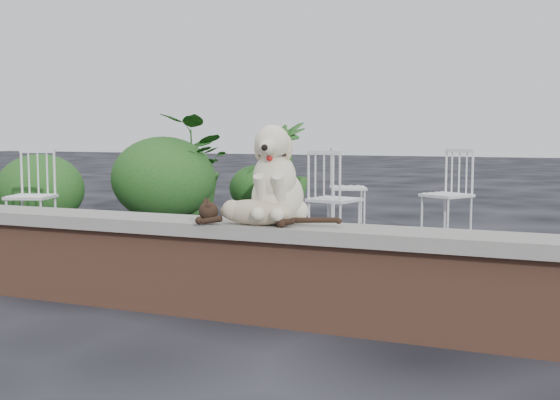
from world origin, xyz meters
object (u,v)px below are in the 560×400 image
at_px(dog, 278,173).
at_px(chair_d, 447,193).
at_px(chair_e, 348,186).
at_px(chair_a, 31,195).
at_px(potted_plant_b, 283,168).
at_px(cat, 255,211).
at_px(chair_c, 334,198).
at_px(potted_plant_a, 194,165).

xyz_separation_m(dog, chair_d, (0.35, 3.72, -0.40)).
xyz_separation_m(chair_e, chair_a, (-2.66, -2.42, 0.00)).
xyz_separation_m(chair_a, potted_plant_b, (1.49, 3.19, 0.16)).
height_order(dog, chair_d, dog).
bearing_deg(potted_plant_b, dog, -67.45).
relative_size(cat, potted_plant_b, 0.79).
relative_size(dog, chair_a, 0.62).
distance_m(chair_c, chair_d, 1.33).
bearing_deg(chair_c, cat, 113.05).
bearing_deg(dog, potted_plant_a, 117.04).
distance_m(dog, potted_plant_a, 5.50).
bearing_deg(potted_plant_a, potted_plant_b, 26.41).
bearing_deg(dog, potted_plant_b, 104.35).
bearing_deg(chair_a, chair_e, 23.79).
height_order(dog, cat, dog).
bearing_deg(chair_e, chair_a, 109.69).
xyz_separation_m(cat, chair_e, (-0.84, 4.41, -0.19)).
bearing_deg(potted_plant_a, dog, -54.76).
relative_size(chair_a, chair_d, 1.00).
height_order(chair_d, potted_plant_a, potted_plant_a).
distance_m(dog, chair_c, 2.86).
height_order(cat, potted_plant_a, potted_plant_a).
bearing_deg(chair_c, potted_plant_a, -20.36).
bearing_deg(cat, chair_a, 142.18).
xyz_separation_m(chair_c, potted_plant_a, (-2.58, 1.71, 0.21)).
height_order(chair_e, potted_plant_b, potted_plant_b).
bearing_deg(cat, chair_e, 92.57).
distance_m(dog, chair_d, 3.76).
bearing_deg(chair_e, dog, 169.52).
xyz_separation_m(chair_e, potted_plant_b, (-1.17, 0.77, 0.16)).
bearing_deg(chair_e, cat, 168.11).
bearing_deg(chair_d, chair_e, -171.27).
distance_m(chair_d, potted_plant_a, 3.60).
distance_m(chair_c, potted_plant_b, 2.71).
relative_size(dog, potted_plant_a, 0.43).
bearing_deg(chair_a, chair_c, -1.10).
bearing_deg(potted_plant_b, potted_plant_a, -153.59).
bearing_deg(chair_c, chair_a, 30.63).
distance_m(chair_e, chair_c, 1.52).
height_order(chair_a, potted_plant_b, potted_plant_b).
distance_m(chair_e, potted_plant_b, 1.41).
distance_m(cat, chair_a, 4.02).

